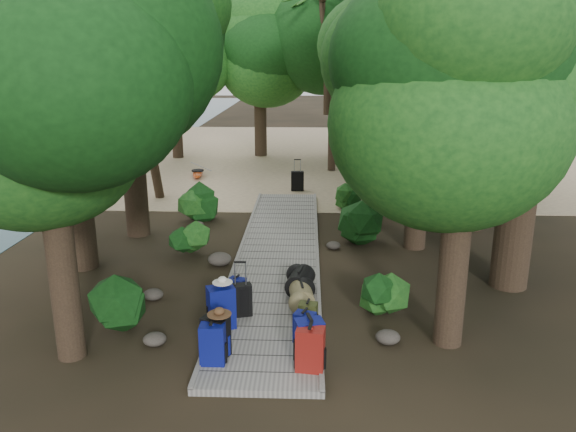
# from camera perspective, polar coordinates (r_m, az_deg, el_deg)

# --- Properties ---
(ground) EXTENTS (120.00, 120.00, 0.00)m
(ground) POSITION_cam_1_polar(r_m,az_deg,el_deg) (13.02, -1.23, -5.62)
(ground) COLOR #2F2417
(ground) RESTS_ON ground
(sand_beach) EXTENTS (40.00, 22.00, 0.02)m
(sand_beach) POSITION_cam_1_polar(r_m,az_deg,el_deg) (28.50, 0.64, 6.29)
(sand_beach) COLOR tan
(sand_beach) RESTS_ON ground
(boardwalk) EXTENTS (2.00, 12.00, 0.12)m
(boardwalk) POSITION_cam_1_polar(r_m,az_deg,el_deg) (13.94, -0.99, -3.88)
(boardwalk) COLOR gray
(boardwalk) RESTS_ON ground
(backpack_left_a) EXTENTS (0.39, 0.27, 0.73)m
(backpack_left_a) POSITION_cam_1_polar(r_m,az_deg,el_deg) (9.06, -7.67, -12.57)
(backpack_left_a) COLOR navy
(backpack_left_a) RESTS_ON boardwalk
(backpack_left_b) EXTENTS (0.49, 0.43, 0.75)m
(backpack_left_b) POSITION_cam_1_polar(r_m,az_deg,el_deg) (9.25, -7.36, -11.84)
(backpack_left_b) COLOR black
(backpack_left_b) RESTS_ON boardwalk
(backpack_left_c) EXTENTS (0.56, 0.49, 0.86)m
(backpack_left_c) POSITION_cam_1_polar(r_m,az_deg,el_deg) (10.10, -6.81, -8.98)
(backpack_left_c) COLOR navy
(backpack_left_c) RESTS_ON boardwalk
(backpack_left_d) EXTENTS (0.39, 0.34, 0.50)m
(backpack_left_d) POSITION_cam_1_polar(r_m,az_deg,el_deg) (11.22, -5.20, -7.30)
(backpack_left_d) COLOR navy
(backpack_left_d) RESTS_ON boardwalk
(backpack_right_a) EXTENTS (0.47, 0.36, 0.77)m
(backpack_right_a) POSITION_cam_1_polar(r_m,az_deg,el_deg) (8.82, 2.28, -13.15)
(backpack_right_a) COLOR maroon
(backpack_right_a) RESTS_ON boardwalk
(backpack_right_b) EXTENTS (0.50, 0.40, 0.78)m
(backpack_right_b) POSITION_cam_1_polar(r_m,az_deg,el_deg) (9.02, 2.17, -12.35)
(backpack_right_b) COLOR navy
(backpack_right_b) RESTS_ON boardwalk
(backpack_right_c) EXTENTS (0.41, 0.35, 0.59)m
(backpack_right_c) POSITION_cam_1_polar(r_m,az_deg,el_deg) (9.63, 1.70, -11.08)
(backpack_right_c) COLOR navy
(backpack_right_c) RESTS_ON boardwalk
(backpack_right_d) EXTENTS (0.36, 0.29, 0.49)m
(backpack_right_d) POSITION_cam_1_polar(r_m,az_deg,el_deg) (10.15, 2.05, -9.87)
(backpack_right_d) COLOR #2D3716
(backpack_right_d) RESTS_ON boardwalk
(duffel_right_khaki) EXTENTS (0.52, 0.71, 0.44)m
(duffel_right_khaki) POSITION_cam_1_polar(r_m,az_deg,el_deg) (10.92, 1.41, -8.10)
(duffel_right_khaki) COLOR olive
(duffel_right_khaki) RESTS_ON boardwalk
(duffel_right_black) EXTENTS (0.62, 0.84, 0.48)m
(duffel_right_black) POSITION_cam_1_polar(r_m,az_deg,el_deg) (11.52, 1.26, -6.66)
(duffel_right_black) COLOR black
(duffel_right_black) RESTS_ON boardwalk
(suitcase_on_boardwalk) EXTENTS (0.44, 0.32, 0.62)m
(suitcase_on_boardwalk) POSITION_cam_1_polar(r_m,az_deg,el_deg) (10.56, -4.80, -8.49)
(suitcase_on_boardwalk) COLOR black
(suitcase_on_boardwalk) RESTS_ON boardwalk
(lone_suitcase_on_sand) EXTENTS (0.47, 0.30, 0.71)m
(lone_suitcase_on_sand) POSITION_cam_1_polar(r_m,az_deg,el_deg) (20.59, 0.96, 3.57)
(lone_suitcase_on_sand) COLOR black
(lone_suitcase_on_sand) RESTS_ON sand_beach
(hat_brown) EXTENTS (0.39, 0.39, 0.12)m
(hat_brown) POSITION_cam_1_polar(r_m,az_deg,el_deg) (9.00, -7.00, -9.56)
(hat_brown) COLOR #51351E
(hat_brown) RESTS_ON backpack_left_b
(hat_white) EXTENTS (0.35, 0.35, 0.12)m
(hat_white) POSITION_cam_1_polar(r_m,az_deg,el_deg) (9.91, -6.68, -6.41)
(hat_white) COLOR silver
(hat_white) RESTS_ON backpack_left_c
(kayak) EXTENTS (1.28, 3.68, 0.36)m
(kayak) POSITION_cam_1_polar(r_m,az_deg,el_deg) (23.37, -9.15, 4.42)
(kayak) COLOR #A7370E
(kayak) RESTS_ON sand_beach
(sun_lounger) EXTENTS (0.72, 1.69, 0.53)m
(sun_lounger) POSITION_cam_1_polar(r_m,az_deg,el_deg) (21.98, 8.17, 3.96)
(sun_lounger) COLOR silver
(sun_lounger) RESTS_ON sand_beach
(tree_right_a) EXTENTS (4.19, 4.19, 6.98)m
(tree_right_a) POSITION_cam_1_polar(r_m,az_deg,el_deg) (9.28, 17.44, 7.18)
(tree_right_a) COLOR black
(tree_right_a) RESTS_ON ground
(tree_right_b) EXTENTS (6.27, 6.27, 11.19)m
(tree_right_b) POSITION_cam_1_polar(r_m,az_deg,el_deg) (12.27, 24.16, 18.42)
(tree_right_b) COLOR black
(tree_right_b) RESTS_ON ground
(tree_right_c) EXTENTS (4.55, 4.55, 7.88)m
(tree_right_c) POSITION_cam_1_polar(r_m,az_deg,el_deg) (14.20, 13.66, 12.09)
(tree_right_c) COLOR black
(tree_right_c) RESTS_ON ground
(tree_right_d) EXTENTS (5.35, 5.35, 9.81)m
(tree_right_d) POSITION_cam_1_polar(r_m,az_deg,el_deg) (16.30, 19.38, 15.50)
(tree_right_d) COLOR black
(tree_right_d) RESTS_ON ground
(tree_right_e) EXTENTS (5.50, 5.50, 9.89)m
(tree_right_e) POSITION_cam_1_polar(r_m,az_deg,el_deg) (19.58, 12.35, 16.06)
(tree_right_e) COLOR black
(tree_right_e) RESTS_ON ground
(tree_right_f) EXTENTS (5.80, 5.80, 10.35)m
(tree_right_f) POSITION_cam_1_polar(r_m,az_deg,el_deg) (23.05, 18.26, 16.15)
(tree_right_f) COLOR black
(tree_right_f) RESTS_ON ground
(tree_left_a) EXTENTS (3.91, 3.91, 6.51)m
(tree_left_a) POSITION_cam_1_polar(r_m,az_deg,el_deg) (9.18, -23.03, 5.06)
(tree_left_a) COLOR black
(tree_left_a) RESTS_ON ground
(tree_left_b) EXTENTS (5.65, 5.65, 10.17)m
(tree_left_b) POSITION_cam_1_polar(r_m,az_deg,el_deg) (13.31, -22.20, 16.10)
(tree_left_b) COLOR black
(tree_left_b) RESTS_ON ground
(tree_left_c) EXTENTS (5.19, 5.19, 9.02)m
(tree_left_c) POSITION_cam_1_polar(r_m,az_deg,el_deg) (15.47, -16.12, 14.32)
(tree_left_c) COLOR black
(tree_left_c) RESTS_ON ground
(tree_back_a) EXTENTS (4.94, 4.94, 8.55)m
(tree_back_a) POSITION_cam_1_polar(r_m,az_deg,el_deg) (27.75, -2.89, 14.86)
(tree_back_a) COLOR black
(tree_back_a) RESTS_ON ground
(tree_back_b) EXTENTS (5.96, 5.96, 10.65)m
(tree_back_b) POSITION_cam_1_polar(r_m,az_deg,el_deg) (27.86, 5.24, 16.99)
(tree_back_b) COLOR black
(tree_back_b) RESTS_ON ground
(tree_back_c) EXTENTS (5.57, 5.57, 10.02)m
(tree_back_c) POSITION_cam_1_polar(r_m,az_deg,el_deg) (28.08, 10.79, 16.13)
(tree_back_c) COLOR black
(tree_back_c) RESTS_ON ground
(tree_back_d) EXTENTS (4.46, 4.46, 7.43)m
(tree_back_d) POSITION_cam_1_polar(r_m,az_deg,el_deg) (27.68, -11.50, 13.41)
(tree_back_d) COLOR black
(tree_back_d) RESTS_ON ground
(palm_right_a) EXTENTS (4.72, 4.72, 8.05)m
(palm_right_a) POSITION_cam_1_polar(r_m,az_deg,el_deg) (17.68, 9.94, 13.24)
(palm_right_a) COLOR #134112
(palm_right_a) RESTS_ON ground
(palm_right_b) EXTENTS (4.58, 4.58, 8.85)m
(palm_right_b) POSITION_cam_1_polar(r_m,az_deg,el_deg) (23.29, 12.02, 14.71)
(palm_right_b) COLOR #134112
(palm_right_b) RESTS_ON ground
(palm_right_c) EXTENTS (4.50, 4.50, 7.17)m
(palm_right_c) POSITION_cam_1_polar(r_m,az_deg,el_deg) (24.26, 5.20, 13.03)
(palm_right_c) COLOR #134112
(palm_right_c) RESTS_ON ground
(palm_left_a) EXTENTS (4.29, 4.29, 6.83)m
(palm_left_a) POSITION_cam_1_polar(r_m,az_deg,el_deg) (19.67, -14.23, 11.47)
(palm_left_a) COLOR #134112
(palm_left_a) RESTS_ON ground
(rock_left_a) EXTENTS (0.40, 0.36, 0.22)m
(rock_left_a) POSITION_cam_1_polar(r_m,az_deg,el_deg) (10.11, -13.39, -12.08)
(rock_left_a) COLOR #4C473F
(rock_left_a) RESTS_ON ground
(rock_left_b) EXTENTS (0.41, 0.37, 0.23)m
(rock_left_b) POSITION_cam_1_polar(r_m,az_deg,el_deg) (11.85, -13.53, -7.75)
(rock_left_b) COLOR #4C473F
(rock_left_b) RESTS_ON ground
(rock_left_c) EXTENTS (0.56, 0.51, 0.31)m
(rock_left_c) POSITION_cam_1_polar(r_m,az_deg,el_deg) (13.43, -6.96, -4.36)
(rock_left_c) COLOR #4C473F
(rock_left_c) RESTS_ON ground
(rock_left_d) EXTENTS (0.33, 0.30, 0.18)m
(rock_left_d) POSITION_cam_1_polar(r_m,az_deg,el_deg) (16.44, -9.12, -0.86)
(rock_left_d) COLOR #4C473F
(rock_left_d) RESTS_ON ground
(rock_right_a) EXTENTS (0.43, 0.39, 0.24)m
(rock_right_a) POSITION_cam_1_polar(r_m,az_deg,el_deg) (10.05, 10.11, -12.01)
(rock_right_a) COLOR #4C473F
(rock_right_a) RESTS_ON ground
(rock_right_b) EXTENTS (0.43, 0.39, 0.24)m
(rock_right_b) POSITION_cam_1_polar(r_m,az_deg,el_deg) (12.16, 8.70, -6.82)
(rock_right_b) COLOR #4C473F
(rock_right_b) RESTS_ON ground
(rock_right_c) EXTENTS (0.36, 0.33, 0.20)m
(rock_right_c) POSITION_cam_1_polar(r_m,az_deg,el_deg) (14.49, 4.64, -2.98)
(rock_right_c) COLOR #4C473F
(rock_right_c) RESTS_ON ground
(rock_right_d) EXTENTS (0.64, 0.58, 0.35)m
(rock_right_d) POSITION_cam_1_polar(r_m,az_deg,el_deg) (16.57, 8.19, -0.39)
(rock_right_d) COLOR #4C473F
(rock_right_d) RESTS_ON ground
(shrub_left_a) EXTENTS (1.12, 1.12, 1.01)m
(shrub_left_a) POSITION_cam_1_polar(r_m,az_deg,el_deg) (10.50, -17.67, -8.94)
(shrub_left_a) COLOR #144316
(shrub_left_a) RESTS_ON ground
(shrub_left_b) EXTENTS (0.95, 0.95, 0.86)m
(shrub_left_b) POSITION_cam_1_polar(r_m,az_deg,el_deg) (14.11, -9.86, -2.29)
(shrub_left_b) COLOR #144316
(shrub_left_b) RESTS_ON ground
(shrub_left_c) EXTENTS (1.14, 1.14, 1.03)m
(shrub_left_c) POSITION_cam_1_polar(r_m,az_deg,el_deg) (17.04, -9.10, 1.22)
(shrub_left_c) COLOR #144316
(shrub_left_c) RESTS_ON ground
(shrub_right_a) EXTENTS (0.96, 0.96, 0.87)m
(shrub_right_a) POSITION_cam_1_polar(r_m,az_deg,el_deg) (10.82, 9.43, -8.02)
(shrub_right_a) COLOR #144316
(shrub_right_a) RESTS_ON ground
(shrub_right_b) EXTENTS (1.32, 1.32, 1.19)m
(shrub_right_b) POSITION_cam_1_polar(r_m,az_deg,el_deg) (14.88, 7.78, -0.57)
(shrub_right_b) COLOR #144316
(shrub_right_b) RESTS_ON ground
(shrub_right_c) EXTENTS (0.81, 0.81, 0.73)m
(shrub_right_c) POSITION_cam_1_polar(r_m,az_deg,el_deg) (18.07, 6.02, 1.69)
(shrub_right_c) COLOR #144316
(shrub_right_c) RESTS_ON ground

